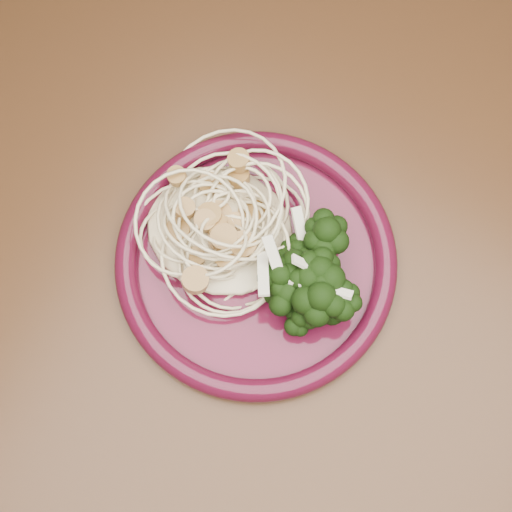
{
  "coord_description": "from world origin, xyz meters",
  "views": [
    {
      "loc": [
        -0.0,
        -0.16,
        1.34
      ],
      "look_at": [
        -0.1,
        -0.0,
        0.77
      ],
      "focal_mm": 50.0,
      "sensor_mm": 36.0,
      "label": 1
    }
  ],
  "objects": [
    {
      "name": "dining_table",
      "position": [
        0.0,
        0.0,
        0.65
      ],
      "size": [
        1.2,
        0.8,
        0.75
      ],
      "color": "#472814",
      "rests_on": "ground"
    },
    {
      "name": "dinner_plate",
      "position": [
        -0.1,
        -0.0,
        0.76
      ],
      "size": [
        0.28,
        0.28,
        0.02
      ],
      "rotation": [
        0.0,
        0.0,
        -0.18
      ],
      "color": "#4A0D21",
      "rests_on": "dining_table"
    },
    {
      "name": "spaghetti_pile",
      "position": [
        -0.14,
        0.01,
        0.77
      ],
      "size": [
        0.15,
        0.14,
        0.03
      ],
      "primitive_type": "ellipsoid",
      "rotation": [
        0.0,
        0.0,
        -0.18
      ],
      "color": "beige",
      "rests_on": "dinner_plate"
    },
    {
      "name": "scallop_cluster",
      "position": [
        -0.14,
        0.01,
        0.8
      ],
      "size": [
        0.14,
        0.14,
        0.04
      ],
      "primitive_type": null,
      "rotation": [
        0.0,
        0.0,
        -0.18
      ],
      "color": "#AA7C3B",
      "rests_on": "spaghetti_pile"
    },
    {
      "name": "broccoli_pile",
      "position": [
        -0.05,
        -0.01,
        0.78
      ],
      "size": [
        0.11,
        0.15,
        0.05
      ],
      "primitive_type": "ellipsoid",
      "rotation": [
        0.0,
        0.0,
        -0.18
      ],
      "color": "black",
      "rests_on": "dinner_plate"
    },
    {
      "name": "onion_garnish",
      "position": [
        -0.05,
        -0.01,
        0.81
      ],
      "size": [
        0.07,
        0.1,
        0.05
      ],
      "primitive_type": null,
      "rotation": [
        0.0,
        0.0,
        -0.18
      ],
      "color": "#EEE8C7",
      "rests_on": "broccoli_pile"
    }
  ]
}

